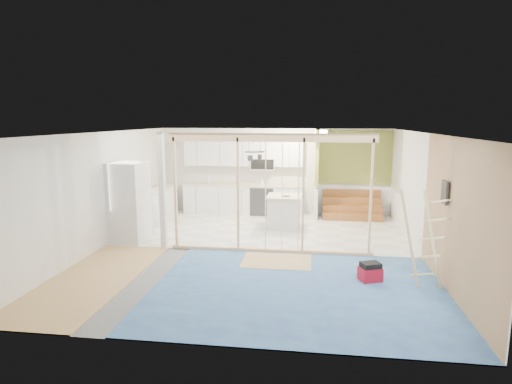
# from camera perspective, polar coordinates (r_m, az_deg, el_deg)

# --- Properties ---
(room) EXTENTS (7.01, 8.01, 2.61)m
(room) POSITION_cam_1_polar(r_m,az_deg,el_deg) (9.17, 0.06, -0.23)
(room) COLOR slate
(room) RESTS_ON ground
(floor_overlays) EXTENTS (7.00, 8.00, 0.03)m
(floor_overlays) POSITION_cam_1_polar(r_m,az_deg,el_deg) (9.53, 0.55, -7.84)
(floor_overlays) COLOR white
(floor_overlays) RESTS_ON room
(stud_frame) EXTENTS (4.66, 0.14, 2.60)m
(stud_frame) POSITION_cam_1_polar(r_m,az_deg,el_deg) (9.16, -1.62, 1.69)
(stud_frame) COLOR #EABE8F
(stud_frame) RESTS_ON room
(base_cabinets) EXTENTS (4.45, 2.24, 0.93)m
(base_cabinets) POSITION_cam_1_polar(r_m,az_deg,el_deg) (12.86, -5.09, -1.14)
(base_cabinets) COLOR white
(base_cabinets) RESTS_ON room
(upper_cabinets) EXTENTS (3.60, 0.41, 0.85)m
(upper_cabinets) POSITION_cam_1_polar(r_m,az_deg,el_deg) (12.97, -1.41, 5.02)
(upper_cabinets) COLOR white
(upper_cabinets) RESTS_ON room
(green_partition) EXTENTS (2.25, 1.51, 2.60)m
(green_partition) POSITION_cam_1_polar(r_m,az_deg,el_deg) (12.79, 11.37, 0.82)
(green_partition) COLOR olive
(green_partition) RESTS_ON room
(pot_rack) EXTENTS (0.52, 0.52, 0.72)m
(pot_rack) POSITION_cam_1_polar(r_m,az_deg,el_deg) (10.98, -0.23, 5.09)
(pot_rack) COLOR black
(pot_rack) RESTS_ON room
(sheathing_panel) EXTENTS (0.02, 4.00, 2.60)m
(sheathing_panel) POSITION_cam_1_polar(r_m,az_deg,el_deg) (7.49, 25.29, -3.45)
(sheathing_panel) COLOR tan
(sheathing_panel) RESTS_ON room
(electrical_panel) EXTENTS (0.04, 0.30, 0.40)m
(electrical_panel) POSITION_cam_1_polar(r_m,az_deg,el_deg) (7.98, 23.85, -0.03)
(electrical_panel) COLOR #36353A
(electrical_panel) RESTS_ON room
(ceiling_light) EXTENTS (0.32, 0.32, 0.08)m
(ceiling_light) POSITION_cam_1_polar(r_m,az_deg,el_deg) (11.96, 8.71, 7.97)
(ceiling_light) COLOR #FFEABF
(ceiling_light) RESTS_ON room
(fridge) EXTENTS (0.88, 0.85, 1.89)m
(fridge) POSITION_cam_1_polar(r_m,az_deg,el_deg) (10.51, -16.59, -1.32)
(fridge) COLOR silver
(fridge) RESTS_ON room
(island) EXTENTS (0.94, 0.94, 0.89)m
(island) POSITION_cam_1_polar(r_m,az_deg,el_deg) (11.36, 3.78, -2.71)
(island) COLOR silver
(island) RESTS_ON room
(bowl) EXTENTS (0.25, 0.25, 0.06)m
(bowl) POSITION_cam_1_polar(r_m,az_deg,el_deg) (11.17, 4.07, -0.43)
(bowl) COLOR white
(bowl) RESTS_ON island
(soap_bottle_a) EXTENTS (0.14, 0.14, 0.28)m
(soap_bottle_a) POSITION_cam_1_polar(r_m,az_deg,el_deg) (13.05, -6.35, 1.69)
(soap_bottle_a) COLOR silver
(soap_bottle_a) RESTS_ON base_cabinets
(soap_bottle_b) EXTENTS (0.09, 0.09, 0.17)m
(soap_bottle_b) POSITION_cam_1_polar(r_m,az_deg,el_deg) (12.83, 0.83, 1.35)
(soap_bottle_b) COLOR white
(soap_bottle_b) RESTS_ON base_cabinets
(toolbox) EXTENTS (0.45, 0.40, 0.35)m
(toolbox) POSITION_cam_1_polar(r_m,az_deg,el_deg) (8.06, 14.99, -10.32)
(toolbox) COLOR #A30F1F
(toolbox) RESTS_ON room
(ladder) EXTENTS (0.91, 0.13, 1.70)m
(ladder) POSITION_cam_1_polar(r_m,az_deg,el_deg) (7.84, 21.48, -5.87)
(ladder) COLOR #D5C182
(ladder) RESTS_ON room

